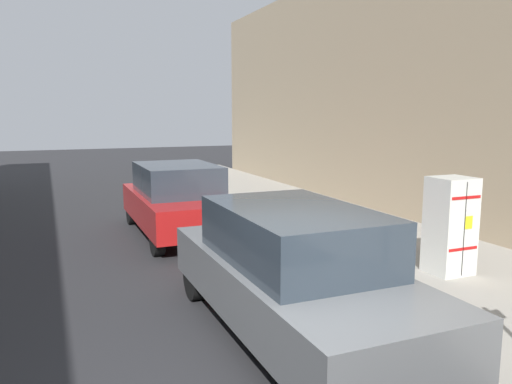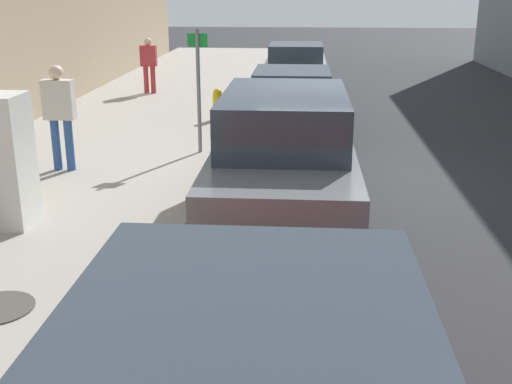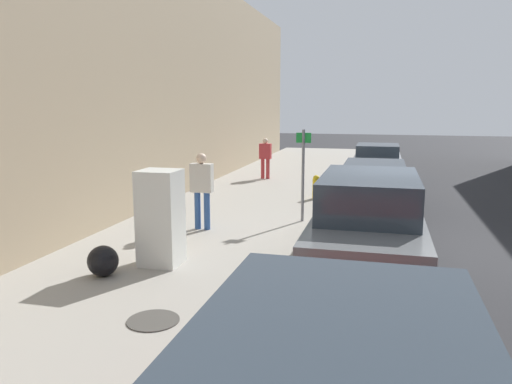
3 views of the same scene
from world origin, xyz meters
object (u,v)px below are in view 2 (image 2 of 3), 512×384
Objects in this scene: fire_hydrant at (218,104)px; parked_sedan_silver at (296,66)px; pedestrian_walking_far at (149,62)px; discarded_refrigerator at (1,161)px; parked_suv_gray at (284,153)px; pedestrian_standing_near at (59,110)px; street_sign_post at (199,84)px; parked_sedan_dark at (292,99)px.

parked_sedan_silver is (1.72, 5.46, 0.23)m from fire_hydrant.
pedestrian_walking_far is 0.34× the size of parked_sedan_silver.
discarded_refrigerator reaches higher than pedestrian_walking_far.
parked_suv_gray reaches higher than pedestrian_walking_far.
pedestrian_standing_near is at bearing 93.84° from discarded_refrigerator.
pedestrian_walking_far is at bearing 110.69° from street_sign_post.
pedestrian_walking_far is 0.32× the size of parked_suv_gray.
parked_sedan_dark is 1.03× the size of parked_sedan_silver.
parked_suv_gray is (3.76, -1.58, -0.26)m from pedestrian_standing_near.
street_sign_post is 0.49× the size of parked_sedan_silver.
street_sign_post is 3.42m from parked_suv_gray.
parked_suv_gray reaches higher than parked_sedan_silver.
street_sign_post is at bearing -101.07° from parked_sedan_silver.
parked_suv_gray is 11.41m from parked_sedan_silver.
parked_sedan_silver is at bearing 73.88° from discarded_refrigerator.
parked_sedan_dark is (3.59, 6.40, -0.27)m from discarded_refrigerator.
parked_sedan_silver is (3.59, 12.40, -0.26)m from discarded_refrigerator.
pedestrian_standing_near reaches higher than parked_suv_gray.
discarded_refrigerator is 1.10× the size of pedestrian_walking_far.
fire_hydrant is at bearing -107.44° from parked_sedan_silver.
parked_sedan_dark is (1.72, -0.54, 0.21)m from fire_hydrant.
pedestrian_walking_far is (-2.43, 3.60, 0.51)m from fire_hydrant.
street_sign_post is at bearing -88.86° from fire_hydrant.
pedestrian_standing_near is 10.54m from parked_sedan_silver.
pedestrian_standing_near is 5.39m from parked_sedan_dark.
street_sign_post is 8.65m from parked_sedan_silver.
parked_sedan_silver is at bearing -177.75° from pedestrian_standing_near.
discarded_refrigerator is at bearing 26.99° from pedestrian_standing_near.
parked_suv_gray is (4.15, -9.55, -0.12)m from pedestrian_walking_far.
pedestrian_walking_far is at bearing 93.07° from discarded_refrigerator.
pedestrian_walking_far is at bearing 124.05° from fire_hydrant.
discarded_refrigerator is at bearing -106.12° from parked_sedan_silver.
discarded_refrigerator is 7.34m from parked_sedan_dark.
discarded_refrigerator is 2.58m from pedestrian_standing_near.
parked_sedan_dark is at bearing 90.00° from parked_suv_gray.
fire_hydrant is 6.20m from parked_suv_gray.
pedestrian_standing_near is at bearing -115.02° from fire_hydrant.
parked_suv_gray is at bearing 90.40° from pedestrian_standing_near.
street_sign_post reaches higher than parked_sedan_silver.
pedestrian_walking_far is 5.87m from parked_sedan_dark.
pedestrian_standing_near is (-2.04, -4.37, 0.65)m from fire_hydrant.
pedestrian_standing_near reaches higher than parked_sedan_dark.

